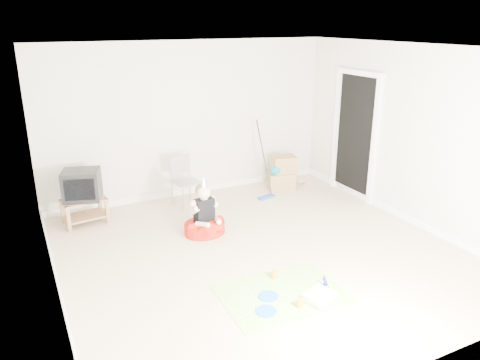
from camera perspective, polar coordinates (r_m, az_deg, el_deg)
name	(u,v)px	position (r m, az deg, el deg)	size (l,w,h in m)	color
ground	(260,252)	(6.24, 2.49, -8.79)	(5.00, 5.00, 0.00)	beige
doorway_recess	(355,137)	(8.16, 13.90, 5.12)	(0.02, 0.90, 2.05)	black
tv_stand	(85,209)	(7.34, -18.41, -3.35)	(0.67, 0.47, 0.39)	#8F6240
crt_tv	(82,185)	(7.21, -18.72, -0.57)	(0.52, 0.43, 0.45)	black
folding_chair	(186,182)	(7.62, -6.60, -0.25)	(0.45, 0.44, 0.84)	#9D9DA2
cardboard_boxes	(282,173)	(8.41, 5.11, 0.80)	(0.57, 0.48, 0.60)	#A27D4E
floor_mop	(267,184)	(7.96, 3.29, -0.46)	(0.34, 0.43, 1.30)	#234AB2
book_pile	(296,181)	(8.79, 6.80, -0.13)	(0.25, 0.29, 0.09)	#2A7F50
seated_woman	(205,221)	(6.69, -4.35, -5.01)	(0.67, 0.67, 0.86)	#B61C10
party_mat	(282,294)	(5.40, 5.18, -13.65)	(1.37, 0.99, 0.01)	#E93179
birthday_cake	(319,297)	(5.32, 9.65, -13.89)	(0.38, 0.33, 0.15)	white
blue_plate_near	(268,296)	(5.33, 3.48, -13.95)	(0.22, 0.22, 0.01)	blue
blue_plate_far	(266,311)	(5.09, 3.22, -15.67)	(0.22, 0.22, 0.01)	blue
orange_cup_near	(274,275)	(5.65, 4.22, -11.43)	(0.08, 0.08, 0.09)	orange
orange_cup_far	(300,303)	(5.18, 7.30, -14.64)	(0.08, 0.08, 0.09)	orange
blue_party_hat	(324,281)	(5.52, 10.24, -12.01)	(0.12, 0.12, 0.17)	#1721A1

